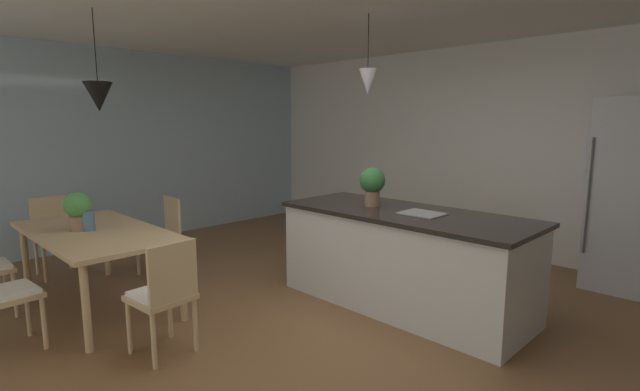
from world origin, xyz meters
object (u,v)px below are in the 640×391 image
(dining_table, at_px, (96,237))
(chair_far_left, at_px, (162,234))
(chair_kitchen_end, at_px, (164,293))
(vase_on_dining_table, at_px, (88,221))
(refrigerator, at_px, (632,196))
(chair_window_end, at_px, (54,233))
(potted_plant_on_table, at_px, (78,209))
(potted_plant_on_island, at_px, (372,183))
(kitchen_island, at_px, (403,257))

(dining_table, relative_size, chair_far_left, 2.15)
(chair_kitchen_end, relative_size, vase_on_dining_table, 4.73)
(refrigerator, bearing_deg, dining_table, -130.23)
(chair_window_end, height_order, potted_plant_on_table, potted_plant_on_table)
(chair_window_end, xyz_separation_m, potted_plant_on_island, (2.93, 2.02, 0.65))
(potted_plant_on_island, height_order, potted_plant_on_table, potted_plant_on_island)
(refrigerator, height_order, potted_plant_on_island, refrigerator)
(chair_window_end, bearing_deg, dining_table, -0.05)
(chair_kitchen_end, xyz_separation_m, potted_plant_on_island, (0.31, 2.01, 0.65))
(chair_window_end, height_order, chair_kitchen_end, same)
(dining_table, relative_size, chair_kitchen_end, 2.15)
(potted_plant_on_table, bearing_deg, chair_window_end, 175.10)
(dining_table, height_order, kitchen_island, kitchen_island)
(chair_window_end, distance_m, refrigerator, 6.17)
(dining_table, bearing_deg, potted_plant_on_island, 51.24)
(chair_kitchen_end, distance_m, kitchen_island, 2.13)
(chair_far_left, xyz_separation_m, potted_plant_on_island, (2.04, 1.18, 0.65))
(vase_on_dining_table, bearing_deg, kitchen_island, 45.67)
(dining_table, bearing_deg, refrigerator, 49.77)
(kitchen_island, bearing_deg, chair_window_end, -148.63)
(chair_far_left, distance_m, potted_plant_on_island, 2.44)
(chair_kitchen_end, height_order, vase_on_dining_table, vase_on_dining_table)
(chair_kitchen_end, bearing_deg, refrigerator, 62.56)
(chair_far_left, xyz_separation_m, kitchen_island, (2.42, 1.18, -0.01))
(kitchen_island, height_order, potted_plant_on_table, potted_plant_on_table)
(chair_kitchen_end, relative_size, potted_plant_on_island, 2.32)
(chair_window_end, bearing_deg, chair_kitchen_end, 0.07)
(kitchen_island, relative_size, vase_on_dining_table, 12.77)
(refrigerator, relative_size, potted_plant_on_table, 5.50)
(dining_table, distance_m, potted_plant_on_table, 0.30)
(kitchen_island, bearing_deg, chair_far_left, -154.08)
(chair_kitchen_end, bearing_deg, potted_plant_on_table, -175.53)
(refrigerator, distance_m, vase_on_dining_table, 5.27)
(chair_kitchen_end, xyz_separation_m, kitchen_island, (0.70, 2.01, -0.01))
(chair_kitchen_end, relative_size, potted_plant_on_table, 2.45)
(chair_kitchen_end, distance_m, potted_plant_on_table, 1.46)
(vase_on_dining_table, bearing_deg, potted_plant_on_island, 51.62)
(potted_plant_on_island, bearing_deg, dining_table, -128.76)
(chair_far_left, distance_m, potted_plant_on_table, 1.10)
(chair_window_end, height_order, chair_far_left, same)
(kitchen_island, xyz_separation_m, vase_on_dining_table, (-2.02, -2.06, 0.36))
(chair_window_end, relative_size, chair_far_left, 1.00)
(chair_window_end, relative_size, kitchen_island, 0.37)
(potted_plant_on_island, bearing_deg, chair_window_end, -145.43)
(dining_table, bearing_deg, potted_plant_on_table, -127.30)
(potted_plant_on_table, xyz_separation_m, vase_on_dining_table, (0.06, 0.06, -0.11))
(refrigerator, distance_m, potted_plant_on_table, 5.35)
(chair_kitchen_end, height_order, refrigerator, refrigerator)
(chair_far_left, height_order, refrigerator, refrigerator)
(dining_table, height_order, chair_window_end, chair_window_end)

